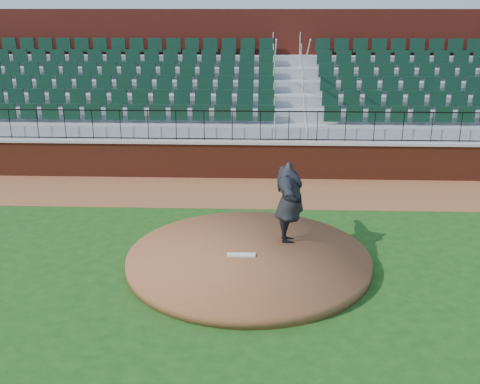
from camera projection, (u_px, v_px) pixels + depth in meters
The scene contains 10 objects.
ground at pixel (237, 267), 12.78m from camera, with size 90.00×90.00×0.00m, color #194212.
warning_track at pixel (245, 192), 17.90m from camera, with size 34.00×3.20×0.01m, color brown.
field_wall at pixel (246, 160), 19.22m from camera, with size 34.00×0.35×1.20m, color maroon.
wall_cap at pixel (246, 142), 19.02m from camera, with size 34.00×0.45×0.10m, color #B7B7B7.
wall_railing at pixel (246, 126), 18.84m from camera, with size 34.00×0.05×1.00m, color black, non-canonical shape.
seating_stands at pixel (248, 98), 21.27m from camera, with size 34.00×5.10×4.60m, color gray, non-canonical shape.
concourse_wall at pixel (250, 77), 23.78m from camera, with size 34.00×0.50×5.50m, color maroon.
pitchers_mound at pixel (248, 259), 12.89m from camera, with size 5.56×5.56×0.25m, color brown.
pitching_rubber at pixel (241, 255), 12.76m from camera, with size 0.64×0.16×0.04m, color white.
pitcher at pixel (289, 202), 13.25m from camera, with size 2.43×0.66×1.98m, color black.
Camera 1 is at (0.50, -11.57, 5.68)m, focal length 42.07 mm.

